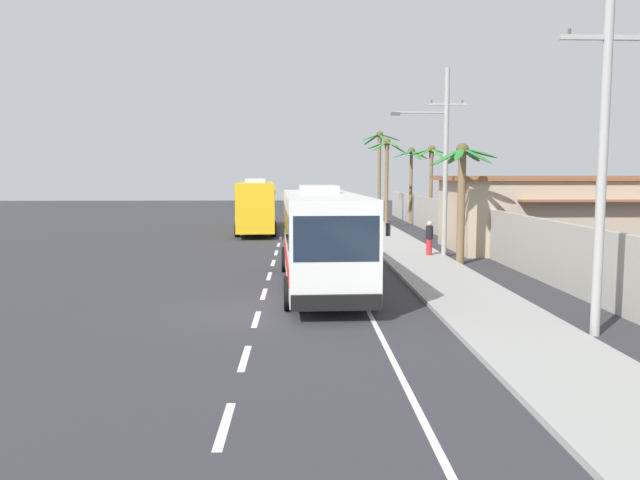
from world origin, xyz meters
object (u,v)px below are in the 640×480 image
coach_bus_foreground (321,234)px  roadside_building (597,213)px  palm_fourth (462,181)px  coach_bus_far_lane (256,204)px  pedestrian_near_kerb (429,237)px  utility_pole_mid (444,158)px  motorcycle_beside_bus (357,243)px  utility_pole_nearest (603,155)px  palm_third (379,158)px  palm_nearest (431,167)px  palm_second (411,167)px  palm_farthest (387,164)px

coach_bus_foreground → roadside_building: 18.61m
palm_fourth → coach_bus_far_lane: bearing=122.6°
pedestrian_near_kerb → roadside_building: 10.21m
coach_bus_foreground → utility_pole_mid: size_ratio=1.30×
coach_bus_foreground → motorcycle_beside_bus: 8.67m
coach_bus_foreground → pedestrian_near_kerb: (5.58, 7.65, -0.90)m
coach_bus_foreground → utility_pole_mid: bearing=51.4°
pedestrian_near_kerb → utility_pole_nearest: size_ratio=0.19×
coach_bus_foreground → palm_third: size_ratio=1.55×
palm_third → coach_bus_foreground: bearing=-101.1°
palm_nearest → palm_second: size_ratio=0.99×
motorcycle_beside_bus → utility_pole_mid: utility_pole_mid is taller
utility_pole_mid → palm_third: (-0.36, 22.14, 0.53)m
coach_bus_foreground → palm_third: 30.74m
utility_pole_nearest → palm_third: size_ratio=1.14×
motorcycle_beside_bus → palm_second: bearing=73.0°
utility_pole_mid → palm_nearest: bearing=80.3°
pedestrian_near_kerb → palm_second: (2.79, 21.17, 3.68)m
palm_fourth → roadside_building: palm_fourth is taller
utility_pole_nearest → palm_fourth: size_ratio=1.59×
utility_pole_mid → palm_second: (2.12, 20.99, -0.18)m
coach_bus_far_lane → motorcycle_beside_bus: (5.95, -13.40, -1.33)m
utility_pole_mid → palm_farthest: utility_pole_mid is taller
utility_pole_nearest → palm_third: bearing=91.3°
coach_bus_far_lane → palm_second: 14.41m
motorcycle_beside_bus → utility_pole_mid: size_ratio=0.21×
coach_bus_far_lane → motorcycle_beside_bus: coach_bus_far_lane is taller
pedestrian_near_kerb → palm_fourth: 3.69m
coach_bus_far_lane → roadside_building: bearing=-30.1°
motorcycle_beside_bus → utility_pole_nearest: bearing=-73.5°
roadside_building → utility_pole_nearest: bearing=-115.4°
pedestrian_near_kerb → palm_third: bearing=-147.6°
motorcycle_beside_bus → roadside_building: 13.48m
coach_bus_far_lane → palm_farthest: palm_farthest is taller
utility_pole_mid → palm_nearest: 16.49m
coach_bus_far_lane → palm_nearest: 13.38m
coach_bus_far_lane → motorcycle_beside_bus: 14.73m
palm_nearest → palm_farthest: (-3.23, 0.78, 0.24)m
pedestrian_near_kerb → palm_nearest: 17.17m
coach_bus_far_lane → roadside_building: size_ratio=0.72×
palm_second → roadside_building: size_ratio=0.37×
pedestrian_near_kerb → palm_fourth: palm_fourth is taller
utility_pole_nearest → palm_nearest: utility_pole_nearest is taller
utility_pole_nearest → palm_nearest: size_ratio=1.41×
coach_bus_far_lane → palm_farthest: bearing=18.0°
utility_pole_mid → palm_nearest: (2.79, 16.25, -0.25)m
coach_bus_foreground → pedestrian_near_kerb: size_ratio=7.14×
motorcycle_beside_bus → palm_farthest: size_ratio=0.29×
motorcycle_beside_bus → utility_pole_nearest: 16.85m
utility_pole_mid → palm_farthest: bearing=91.5°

